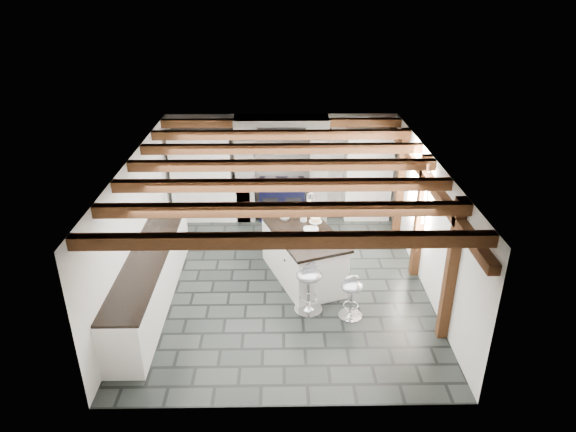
{
  "coord_description": "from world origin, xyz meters",
  "views": [
    {
      "loc": [
        -0.04,
        -7.9,
        5.05
      ],
      "look_at": [
        0.1,
        0.4,
        1.1
      ],
      "focal_mm": 32.0,
      "sensor_mm": 36.0,
      "label": 1
    }
  ],
  "objects_px": {
    "bar_stool_near": "(351,293)",
    "bar_stool_far": "(309,282)",
    "range_cooker": "(282,198)",
    "kitchen_island": "(303,253)"
  },
  "relations": [
    {
      "from": "range_cooker",
      "to": "kitchen_island",
      "type": "relative_size",
      "value": 0.47
    },
    {
      "from": "bar_stool_near",
      "to": "bar_stool_far",
      "type": "height_order",
      "value": "bar_stool_far"
    },
    {
      "from": "range_cooker",
      "to": "bar_stool_far",
      "type": "xyz_separation_m",
      "value": [
        0.41,
        -3.59,
        0.07
      ]
    },
    {
      "from": "kitchen_island",
      "to": "bar_stool_near",
      "type": "bearing_deg",
      "value": -79.56
    },
    {
      "from": "bar_stool_far",
      "to": "kitchen_island",
      "type": "bearing_deg",
      "value": 82.23
    },
    {
      "from": "bar_stool_near",
      "to": "bar_stool_far",
      "type": "distance_m",
      "value": 0.7
    },
    {
      "from": "kitchen_island",
      "to": "bar_stool_far",
      "type": "xyz_separation_m",
      "value": [
        0.05,
        -1.03,
        0.05
      ]
    },
    {
      "from": "kitchen_island",
      "to": "bar_stool_far",
      "type": "distance_m",
      "value": 1.03
    },
    {
      "from": "kitchen_island",
      "to": "bar_stool_near",
      "type": "height_order",
      "value": "kitchen_island"
    },
    {
      "from": "bar_stool_near",
      "to": "bar_stool_far",
      "type": "xyz_separation_m",
      "value": [
        -0.67,
        0.18,
        0.09
      ]
    }
  ]
}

